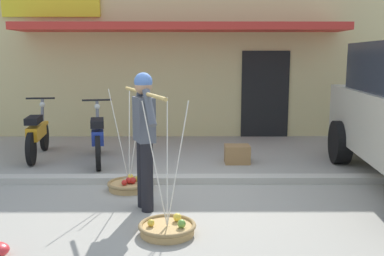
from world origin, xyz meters
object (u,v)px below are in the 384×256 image
(fruit_basket_left_side, at_px, (167,227))
(fruit_basket_right_side, at_px, (129,184))
(fruit_vendor, at_px, (144,132))
(motorcycle_second_in_row, at_px, (98,137))
(motorcycle_nearest_shop, at_px, (37,134))
(wooden_crate, at_px, (237,154))

(fruit_basket_left_side, bearing_deg, fruit_basket_right_side, 111.78)
(fruit_vendor, xyz_separation_m, fruit_basket_left_side, (0.31, -0.78, -0.90))
(fruit_basket_left_side, distance_m, motorcycle_second_in_row, 3.51)
(fruit_vendor, bearing_deg, motorcycle_nearest_shop, 129.71)
(fruit_basket_right_side, xyz_separation_m, motorcycle_nearest_shop, (-1.98, 1.97, 0.38))
(fruit_vendor, relative_size, wooden_crate, 3.85)
(motorcycle_second_in_row, bearing_deg, wooden_crate, -2.25)
(fruit_vendor, distance_m, motorcycle_second_in_row, 2.70)
(fruit_vendor, relative_size, motorcycle_nearest_shop, 0.94)
(motorcycle_nearest_shop, height_order, motorcycle_second_in_row, same)
(fruit_basket_left_side, relative_size, wooden_crate, 3.30)
(motorcycle_second_in_row, height_order, wooden_crate, motorcycle_second_in_row)
(fruit_basket_right_side, relative_size, motorcycle_nearest_shop, 0.80)
(fruit_vendor, bearing_deg, fruit_basket_right_side, 111.62)
(motorcycle_nearest_shop, bearing_deg, motorcycle_second_in_row, -15.54)
(wooden_crate, bearing_deg, fruit_basket_left_side, -109.28)
(motorcycle_nearest_shop, xyz_separation_m, wooden_crate, (3.68, -0.43, -0.29))
(fruit_basket_right_side, relative_size, motorcycle_second_in_row, 0.81)
(fruit_vendor, relative_size, fruit_basket_left_side, 1.17)
(fruit_vendor, distance_m, wooden_crate, 2.83)
(motorcycle_nearest_shop, xyz_separation_m, motorcycle_second_in_row, (1.20, -0.33, 0.00))
(fruit_vendor, bearing_deg, fruit_basket_left_side, -68.07)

